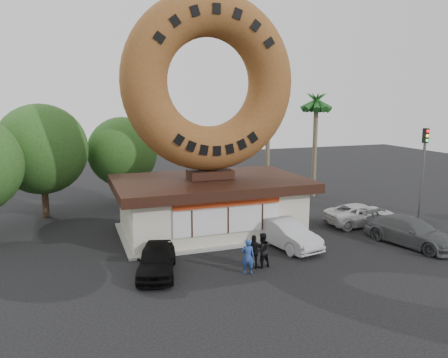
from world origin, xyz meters
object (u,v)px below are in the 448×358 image
Objects in this scene: person_left at (248,256)px; car_silver at (285,233)px; car_grey at (411,232)px; donut_shop at (210,204)px; giant_donut at (210,82)px; person_center at (262,250)px; car_black at (157,260)px; car_white at (362,214)px; street_lamp at (149,143)px; traffic_signal at (423,162)px; person_right at (254,252)px.

person_left is 0.36× the size of car_silver.
donut_shop is at bearing 132.44° from car_grey.
giant_donut reaches higher than car_grey.
donut_shop is 2.16× the size of car_grey.
giant_donut reaches higher than donut_shop.
car_grey is at bearing -154.95° from person_left.
car_silver is (3.02, -3.91, -8.10)m from giant_donut.
donut_shop reaches higher than person_left.
giant_donut is at bearing 132.37° from car_grey.
person_center is 4.96m from car_black.
car_grey reaches higher than car_white.
car_black is 14.35m from car_white.
car_grey is (11.54, -15.93, -3.73)m from street_lamp.
car_white is at bearing -132.92° from person_left.
giant_donut is (0.00, 0.02, 7.09)m from donut_shop.
car_silver is 6.92m from car_white.
donut_shop reaches higher than person_center.
person_center is (2.45, -16.16, -3.64)m from street_lamp.
person_left is 0.40× the size of car_black.
traffic_signal is 14.36m from person_center.
car_grey is at bearing -137.73° from traffic_signal.
giant_donut reaches higher than person_center.
giant_donut is 1.95× the size of car_grey.
donut_shop is at bearing 82.24° from car_white.
person_left reaches higher than car_white.
person_right is at bearing -163.12° from traffic_signal.
giant_donut is at bearing 115.91° from car_silver.
person_right is at bearing 117.76° from car_white.
donut_shop is at bearing 116.03° from car_silver.
donut_shop is at bearing -72.05° from person_left.
car_white is (6.58, 2.14, -0.08)m from car_silver.
donut_shop is 6.76× the size of person_left.
car_black is 0.85× the size of car_white.
donut_shop is 2.45× the size of car_silver.
person_center is at bearing -130.92° from person_left.
car_silver is 0.95× the size of car_white.
donut_shop is at bearing -92.33° from person_center.
giant_donut is 10.43m from person_left.
street_lamp is 1.75× the size of car_silver.
street_lamp is 15.96m from car_black.
traffic_signal is 3.67× the size of person_left.
giant_donut reaches higher than car_silver.
traffic_signal is 6.61m from car_grey.
donut_shop is 6.90m from car_black.
donut_shop is 2.74× the size of car_black.
car_white is at bearing 6.19° from car_silver.
car_silver is at bearing 146.96° from car_grey.
giant_donut is 10.12m from person_center.
car_black is at bearing -128.98° from giant_donut.
car_white is at bearing -135.86° from person_right.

